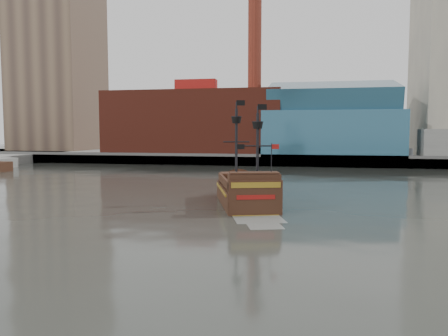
# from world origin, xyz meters

# --- Properties ---
(ground) EXTENTS (400.00, 400.00, 0.00)m
(ground) POSITION_xyz_m (0.00, 0.00, 0.00)
(ground) COLOR #252723
(ground) RESTS_ON ground
(promenade_far) EXTENTS (220.00, 60.00, 2.00)m
(promenade_far) POSITION_xyz_m (0.00, 92.00, 1.00)
(promenade_far) COLOR slate
(promenade_far) RESTS_ON ground
(seawall) EXTENTS (220.00, 1.00, 2.60)m
(seawall) POSITION_xyz_m (0.00, 62.50, 1.30)
(seawall) COLOR #4C4C49
(seawall) RESTS_ON ground
(skyline) EXTENTS (149.00, 45.00, 62.00)m
(skyline) POSITION_xyz_m (5.21, 84.56, 24.55)
(skyline) COLOR brown
(skyline) RESTS_ON promenade_far
(pirate_ship) EXTENTS (8.87, 16.04, 11.51)m
(pirate_ship) POSITION_xyz_m (-0.70, 12.19, 1.04)
(pirate_ship) COLOR black
(pirate_ship) RESTS_ON ground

